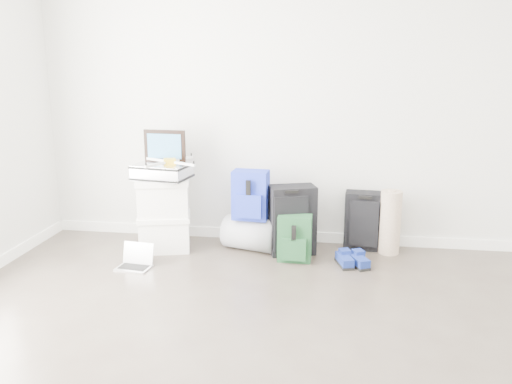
% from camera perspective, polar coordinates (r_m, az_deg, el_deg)
% --- Properties ---
extents(room_envelope, '(4.52, 5.02, 2.71)m').
position_cam_1_polar(room_envelope, '(2.63, -4.14, 13.46)').
color(room_envelope, silver).
rests_on(room_envelope, ground).
extents(boxes_stack, '(0.55, 0.49, 0.67)m').
position_cam_1_polar(boxes_stack, '(5.08, -9.65, -2.29)').
color(boxes_stack, white).
rests_on(boxes_stack, ground).
extents(briefcase, '(0.52, 0.42, 0.14)m').
position_cam_1_polar(briefcase, '(4.99, -9.84, 2.16)').
color(briefcase, '#B2B2B7').
rests_on(briefcase, boxes_stack).
extents(painting, '(0.39, 0.05, 0.30)m').
position_cam_1_polar(painting, '(5.04, -9.59, 4.79)').
color(painting, black).
rests_on(painting, briefcase).
extents(drone, '(0.54, 0.54, 0.05)m').
position_cam_1_polar(drone, '(4.93, -9.07, 3.18)').
color(drone, gold).
rests_on(drone, briefcase).
extents(duffel_bag, '(0.57, 0.44, 0.31)m').
position_cam_1_polar(duffel_bag, '(5.05, -0.52, -4.42)').
color(duffel_bag, gray).
rests_on(duffel_bag, ground).
extents(blue_backpack, '(0.33, 0.25, 0.45)m').
position_cam_1_polar(blue_backpack, '(4.91, -0.59, -0.43)').
color(blue_backpack, '#1A21AF').
rests_on(blue_backpack, duffel_bag).
extents(large_suitcase, '(0.46, 0.37, 0.63)m').
position_cam_1_polar(large_suitcase, '(4.92, 3.82, -2.97)').
color(large_suitcase, black).
rests_on(large_suitcase, ground).
extents(green_backpack, '(0.29, 0.22, 0.41)m').
position_cam_1_polar(green_backpack, '(4.78, 4.08, -4.98)').
color(green_backpack, '#163D22').
rests_on(green_backpack, ground).
extents(carry_on, '(0.36, 0.24, 0.54)m').
position_cam_1_polar(carry_on, '(5.14, 11.24, -2.98)').
color(carry_on, black).
rests_on(carry_on, ground).
extents(shoes, '(0.31, 0.28, 0.09)m').
position_cam_1_polar(shoes, '(4.77, 10.01, -7.16)').
color(shoes, black).
rests_on(shoes, ground).
extents(rolled_rug, '(0.19, 0.19, 0.59)m').
position_cam_1_polar(rolled_rug, '(5.07, 13.93, -3.12)').
color(rolled_rug, gray).
rests_on(rolled_rug, ground).
extents(laptop, '(0.30, 0.23, 0.20)m').
position_cam_1_polar(laptop, '(4.78, -12.55, -7.16)').
color(laptop, silver).
rests_on(laptop, ground).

